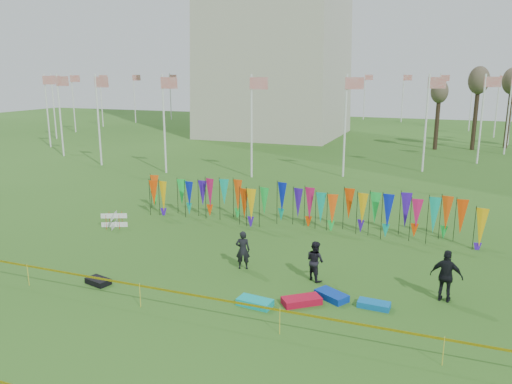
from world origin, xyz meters
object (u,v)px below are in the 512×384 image
(person_left, at_px, (243,250))
(kite_bag_turquoise, at_px, (255,302))
(kite_bag_black, at_px, (98,281))
(kite_bag_blue, at_px, (332,296))
(person_right, at_px, (446,276))
(box_kite, at_px, (114,220))
(kite_bag_teal, at_px, (374,305))
(person_mid, at_px, (315,261))
(kite_bag_red, at_px, (302,301))

(person_left, xyz_separation_m, kite_bag_turquoise, (1.73, -3.05, -0.71))
(kite_bag_black, bearing_deg, kite_bag_blue, 12.64)
(person_right, bearing_deg, box_kite, -2.75)
(person_left, bearing_deg, kite_bag_blue, 141.39)
(person_right, bearing_deg, kite_bag_teal, 39.96)
(box_kite, xyz_separation_m, person_mid, (11.80, -2.93, 0.42))
(person_left, relative_size, kite_bag_red, 1.20)
(person_left, xyz_separation_m, kite_bag_blue, (4.16, -1.53, -0.70))
(kite_bag_teal, bearing_deg, person_left, 163.70)
(person_mid, relative_size, kite_bag_blue, 1.35)
(box_kite, xyz_separation_m, person_left, (8.66, -2.87, 0.44))
(kite_bag_red, distance_m, kite_bag_black, 8.03)
(person_right, distance_m, kite_bag_black, 13.17)
(box_kite, relative_size, person_right, 0.40)
(box_kite, height_order, person_left, person_left)
(person_right, xyz_separation_m, kite_bag_teal, (-2.31, -1.46, -0.86))
(kite_bag_black, bearing_deg, person_right, 14.57)
(person_left, bearing_deg, person_mid, 160.46)
(person_mid, height_order, kite_bag_blue, person_mid)
(person_left, height_order, kite_bag_blue, person_left)
(kite_bag_turquoise, height_order, kite_bag_black, kite_bag_turquoise)
(kite_bag_turquoise, xyz_separation_m, kite_bag_teal, (3.98, 1.38, -0.02))
(box_kite, bearing_deg, person_right, -10.45)
(person_left, relative_size, kite_bag_black, 1.72)
(box_kite, distance_m, person_right, 16.98)
(kite_bag_turquoise, height_order, kite_bag_red, kite_bag_red)
(kite_bag_teal, bearing_deg, box_kite, 162.47)
(box_kite, distance_m, kite_bag_turquoise, 11.96)
(kite_bag_turquoise, distance_m, kite_bag_red, 1.68)
(person_mid, bearing_deg, kite_bag_red, 125.86)
(person_left, relative_size, kite_bag_turquoise, 1.34)
(person_right, xyz_separation_m, kite_bag_turquoise, (-6.29, -2.84, -0.84))
(box_kite, distance_m, person_left, 9.14)
(kite_bag_blue, distance_m, kite_bag_red, 1.21)
(box_kite, distance_m, kite_bag_red, 12.99)
(person_right, height_order, kite_bag_teal, person_right)
(person_left, xyz_separation_m, kite_bag_black, (-4.69, -3.51, -0.72))
(kite_bag_black, bearing_deg, box_kite, 121.87)
(box_kite, distance_m, kite_bag_blue, 13.56)
(box_kite, distance_m, kite_bag_black, 7.52)
(kite_bag_teal, bearing_deg, kite_bag_blue, 174.80)
(box_kite, height_order, person_right, person_right)
(kite_bag_red, xyz_separation_m, kite_bag_teal, (2.46, 0.65, -0.02))
(kite_bag_black, distance_m, kite_bag_teal, 10.56)
(box_kite, height_order, kite_bag_red, box_kite)
(person_left, distance_m, kite_bag_turquoise, 3.58)
(person_right, bearing_deg, kite_bag_blue, 26.56)
(box_kite, bearing_deg, kite_bag_black, -58.13)
(person_left, relative_size, kite_bag_blue, 1.38)
(person_mid, distance_m, kite_bag_black, 8.59)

